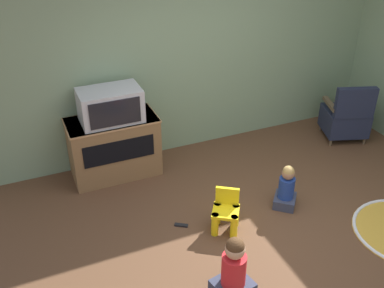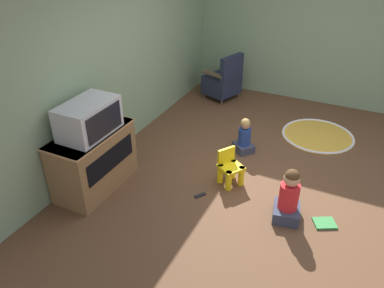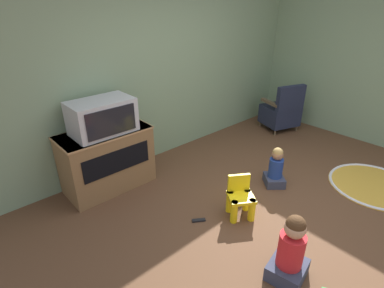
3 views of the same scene
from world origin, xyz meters
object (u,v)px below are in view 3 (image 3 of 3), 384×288
at_px(television, 102,117).
at_px(black_armchair, 281,112).
at_px(child_watching_center, 276,169).
at_px(remote_control, 199,220).
at_px(yellow_kid_chair, 240,200).
at_px(child_watching_left, 290,252).
at_px(tv_cabinet, 107,159).

bearing_deg(television, black_armchair, -6.84).
distance_m(child_watching_center, remote_control, 1.28).
relative_size(yellow_kid_chair, child_watching_center, 0.87).
xyz_separation_m(television, child_watching_left, (0.46, -2.32, -0.70)).
bearing_deg(yellow_kid_chair, child_watching_center, 39.48).
distance_m(child_watching_left, remote_control, 1.10).
height_order(television, child_watching_center, television).
bearing_deg(remote_control, yellow_kid_chair, -174.30).
bearing_deg(child_watching_center, yellow_kid_chair, 137.05).
height_order(tv_cabinet, television, television).
bearing_deg(tv_cabinet, remote_control, -73.50).
bearing_deg(remote_control, child_watching_center, -152.58).
bearing_deg(black_armchair, child_watching_center, 49.86).
bearing_deg(yellow_kid_chair, black_armchair, 56.90).
height_order(black_armchair, yellow_kid_chair, black_armchair).
xyz_separation_m(black_armchair, yellow_kid_chair, (-2.49, -1.10, -0.15)).
bearing_deg(remote_control, tv_cabinet, -39.94).
relative_size(black_armchair, yellow_kid_chair, 1.87).
xyz_separation_m(black_armchair, remote_control, (-2.92, -0.87, -0.34)).
distance_m(television, child_watching_center, 2.28).
bearing_deg(child_watching_left, television, 90.02).
relative_size(television, child_watching_center, 1.35).
height_order(tv_cabinet, child_watching_center, tv_cabinet).
xyz_separation_m(child_watching_left, child_watching_center, (1.17, 0.92, -0.05)).
distance_m(black_armchair, child_watching_center, 1.95).
xyz_separation_m(child_watching_center, remote_control, (-1.25, 0.13, -0.22)).
height_order(tv_cabinet, remote_control, tv_cabinet).
distance_m(tv_cabinet, remote_control, 1.41).
relative_size(tv_cabinet, remote_control, 7.40).
height_order(yellow_kid_chair, remote_control, yellow_kid_chair).
bearing_deg(television, remote_control, -73.16).
xyz_separation_m(tv_cabinet, child_watching_left, (0.46, -2.35, -0.11)).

